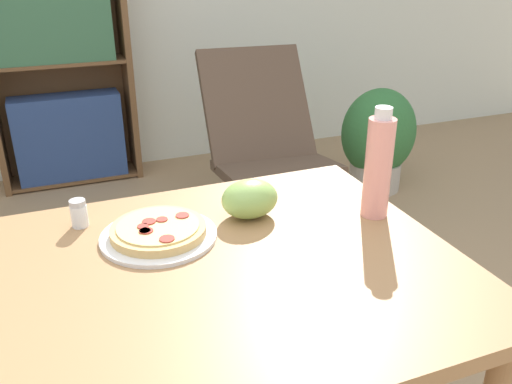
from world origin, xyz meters
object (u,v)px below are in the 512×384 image
drink_bottle (378,166)px  lounge_chair_far (266,172)px  pizza_on_plate (159,232)px  bookshelf (60,73)px  salt_shaker (79,213)px  grape_bunch (250,199)px  potted_plant_floor (378,139)px

drink_bottle → lounge_chair_far: size_ratio=0.31×
pizza_on_plate → bookshelf: 2.32m
salt_shaker → grape_bunch: bearing=-14.3°
bookshelf → drink_bottle: bearing=-75.6°
grape_bunch → lounge_chair_far: 1.53m
pizza_on_plate → lounge_chair_far: (0.82, 1.33, -0.49)m
grape_bunch → potted_plant_floor: bearing=46.8°
pizza_on_plate → drink_bottle: size_ratio=0.97×
salt_shaker → potted_plant_floor: (1.78, 1.37, -0.48)m
salt_shaker → bookshelf: bearing=88.2°
pizza_on_plate → potted_plant_floor: pizza_on_plate is taller
pizza_on_plate → bookshelf: bearing=92.3°
lounge_chair_far → bookshelf: size_ratio=0.59×
grape_bunch → potted_plant_floor: grape_bunch is taller
grape_bunch → salt_shaker: grape_bunch is taller
drink_bottle → potted_plant_floor: (1.10, 1.58, -0.57)m
drink_bottle → salt_shaker: (-0.69, 0.21, -0.10)m
grape_bunch → potted_plant_floor: 2.08m
salt_shaker → drink_bottle: bearing=-16.7°
grape_bunch → drink_bottle: bearing=-19.8°
pizza_on_plate → potted_plant_floor: (1.62, 1.50, -0.46)m
pizza_on_plate → salt_shaker: bearing=141.8°
lounge_chair_far → grape_bunch: bearing=-109.6°
drink_bottle → salt_shaker: drink_bottle is taller
lounge_chair_far → potted_plant_floor: 0.81m
lounge_chair_far → bookshelf: bearing=137.7°
salt_shaker → lounge_chair_far: 1.64m
pizza_on_plate → lounge_chair_far: size_ratio=0.30×
potted_plant_floor → drink_bottle: bearing=-124.7°
bookshelf → potted_plant_floor: (1.71, -0.82, -0.36)m
grape_bunch → pizza_on_plate: bearing=-173.6°
pizza_on_plate → salt_shaker: salt_shaker is taller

